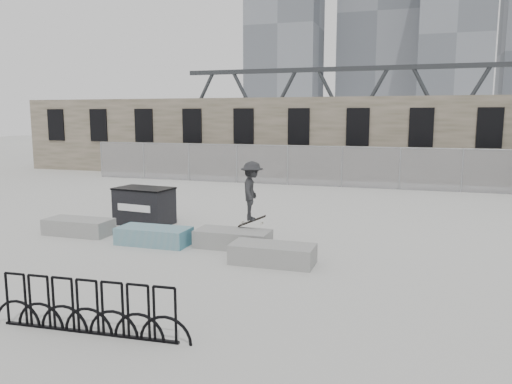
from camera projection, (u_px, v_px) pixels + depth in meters
ground at (177, 244)px, 13.70m from camera, size 120.00×120.00×0.00m
stone_wall at (303, 137)px, 28.65m from camera, size 36.00×2.58×4.50m
chainlink_fence at (287, 165)px, 25.32m from camera, size 22.06×0.06×2.02m
planter_far_left at (79, 226)px, 14.82m from camera, size 2.00×0.90×0.47m
planter_center_left at (154, 235)px, 13.69m from camera, size 2.00×0.90×0.47m
planter_center_right at (233, 238)px, 13.37m from camera, size 2.00×0.90×0.47m
planter_offset at (273, 253)px, 11.90m from camera, size 2.00×0.90×0.47m
dumpster at (144, 206)px, 16.21m from camera, size 1.93×1.31×1.20m
bike_rack at (88, 308)px, 8.05m from camera, size 3.59×0.26×0.90m
skyline_towers at (382, 28)px, 99.23m from camera, size 58.00×28.00×48.00m
truss_bridge at (449, 110)px, 61.91m from camera, size 70.00×3.00×9.80m
skateboarder at (252, 191)px, 13.50m from camera, size 0.82×1.15×1.80m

